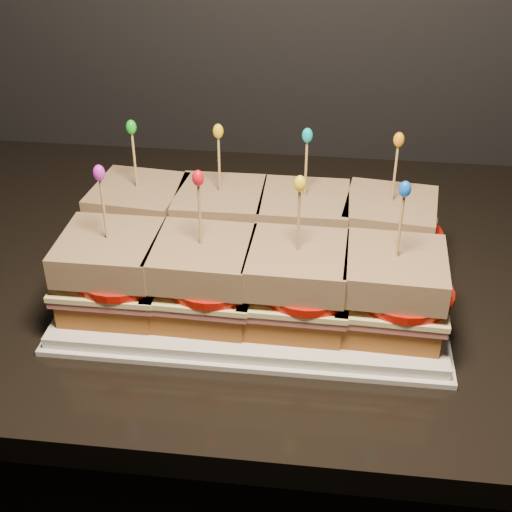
# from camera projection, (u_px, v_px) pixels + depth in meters

# --- Properties ---
(cabinet) EXTENTS (2.37, 0.62, 0.84)m
(cabinet) POSITION_uv_depth(u_px,v_px,m) (281.00, 497.00, 1.14)
(cabinet) COLOR black
(cabinet) RESTS_ON ground
(granite_slab) EXTENTS (2.41, 0.66, 0.03)m
(granite_slab) POSITION_uv_depth(u_px,v_px,m) (287.00, 270.00, 0.91)
(granite_slab) COLOR black
(granite_slab) RESTS_ON cabinet
(platter) EXTENTS (0.42, 0.26, 0.02)m
(platter) POSITION_uv_depth(u_px,v_px,m) (256.00, 289.00, 0.83)
(platter) COLOR white
(platter) RESTS_ON granite_slab
(platter_rim) EXTENTS (0.43, 0.27, 0.01)m
(platter_rim) POSITION_uv_depth(u_px,v_px,m) (256.00, 294.00, 0.83)
(platter_rim) COLOR white
(platter_rim) RESTS_ON granite_slab
(sandwich_0_bread_bot) EXTENTS (0.11, 0.11, 0.03)m
(sandwich_0_bread_bot) POSITION_uv_depth(u_px,v_px,m) (142.00, 239.00, 0.88)
(sandwich_0_bread_bot) COLOR #5A3815
(sandwich_0_bread_bot) RESTS_ON platter
(sandwich_0_ham) EXTENTS (0.12, 0.12, 0.01)m
(sandwich_0_ham) POSITION_uv_depth(u_px,v_px,m) (141.00, 226.00, 0.87)
(sandwich_0_ham) COLOR #B95A5B
(sandwich_0_ham) RESTS_ON sandwich_0_bread_bot
(sandwich_0_cheese) EXTENTS (0.12, 0.12, 0.01)m
(sandwich_0_cheese) POSITION_uv_depth(u_px,v_px,m) (141.00, 221.00, 0.87)
(sandwich_0_cheese) COLOR #F8EDA0
(sandwich_0_cheese) RESTS_ON sandwich_0_ham
(sandwich_0_tomato) EXTENTS (0.10, 0.10, 0.01)m
(sandwich_0_tomato) POSITION_uv_depth(u_px,v_px,m) (148.00, 219.00, 0.86)
(sandwich_0_tomato) COLOR #B91308
(sandwich_0_tomato) RESTS_ON sandwich_0_cheese
(sandwich_0_bread_top) EXTENTS (0.11, 0.11, 0.03)m
(sandwich_0_bread_top) POSITION_uv_depth(u_px,v_px,m) (138.00, 200.00, 0.85)
(sandwich_0_bread_top) COLOR #542C0F
(sandwich_0_bread_top) RESTS_ON sandwich_0_tomato
(sandwich_0_pick) EXTENTS (0.00, 0.00, 0.09)m
(sandwich_0_pick) POSITION_uv_depth(u_px,v_px,m) (135.00, 164.00, 0.83)
(sandwich_0_pick) COLOR tan
(sandwich_0_pick) RESTS_ON sandwich_0_bread_top
(sandwich_0_frill) EXTENTS (0.01, 0.01, 0.02)m
(sandwich_0_frill) POSITION_uv_depth(u_px,v_px,m) (131.00, 127.00, 0.80)
(sandwich_0_frill) COLOR green
(sandwich_0_frill) RESTS_ON sandwich_0_pick
(sandwich_1_bread_bot) EXTENTS (0.10, 0.10, 0.03)m
(sandwich_1_bread_bot) POSITION_uv_depth(u_px,v_px,m) (222.00, 244.00, 0.87)
(sandwich_1_bread_bot) COLOR #5A3815
(sandwich_1_bread_bot) RESTS_ON platter
(sandwich_1_ham) EXTENTS (0.11, 0.11, 0.01)m
(sandwich_1_ham) POSITION_uv_depth(u_px,v_px,m) (221.00, 231.00, 0.86)
(sandwich_1_ham) COLOR #B95A5B
(sandwich_1_ham) RESTS_ON sandwich_1_bread_bot
(sandwich_1_cheese) EXTENTS (0.11, 0.11, 0.01)m
(sandwich_1_cheese) POSITION_uv_depth(u_px,v_px,m) (221.00, 226.00, 0.86)
(sandwich_1_cheese) COLOR #F8EDA0
(sandwich_1_cheese) RESTS_ON sandwich_1_ham
(sandwich_1_tomato) EXTENTS (0.10, 0.10, 0.01)m
(sandwich_1_tomato) POSITION_uv_depth(u_px,v_px,m) (230.00, 224.00, 0.85)
(sandwich_1_tomato) COLOR #B91308
(sandwich_1_tomato) RESTS_ON sandwich_1_cheese
(sandwich_1_bread_top) EXTENTS (0.10, 0.10, 0.03)m
(sandwich_1_bread_top) POSITION_uv_depth(u_px,v_px,m) (220.00, 204.00, 0.84)
(sandwich_1_bread_top) COLOR #542C0F
(sandwich_1_bread_top) RESTS_ON sandwich_1_tomato
(sandwich_1_pick) EXTENTS (0.00, 0.00, 0.09)m
(sandwich_1_pick) POSITION_uv_depth(u_px,v_px,m) (219.00, 168.00, 0.82)
(sandwich_1_pick) COLOR tan
(sandwich_1_pick) RESTS_ON sandwich_1_bread_top
(sandwich_1_frill) EXTENTS (0.01, 0.01, 0.02)m
(sandwich_1_frill) POSITION_uv_depth(u_px,v_px,m) (218.00, 131.00, 0.79)
(sandwich_1_frill) COLOR yellow
(sandwich_1_frill) RESTS_ON sandwich_1_pick
(sandwich_2_bread_bot) EXTENTS (0.10, 0.10, 0.03)m
(sandwich_2_bread_bot) POSITION_uv_depth(u_px,v_px,m) (303.00, 249.00, 0.86)
(sandwich_2_bread_bot) COLOR #5A3815
(sandwich_2_bread_bot) RESTS_ON platter
(sandwich_2_ham) EXTENTS (0.11, 0.11, 0.01)m
(sandwich_2_ham) POSITION_uv_depth(u_px,v_px,m) (303.00, 236.00, 0.85)
(sandwich_2_ham) COLOR #B95A5B
(sandwich_2_ham) RESTS_ON sandwich_2_bread_bot
(sandwich_2_cheese) EXTENTS (0.11, 0.11, 0.01)m
(sandwich_2_cheese) POSITION_uv_depth(u_px,v_px,m) (303.00, 231.00, 0.85)
(sandwich_2_cheese) COLOR #F8EDA0
(sandwich_2_cheese) RESTS_ON sandwich_2_ham
(sandwich_2_tomato) EXTENTS (0.10, 0.10, 0.01)m
(sandwich_2_tomato) POSITION_uv_depth(u_px,v_px,m) (313.00, 229.00, 0.84)
(sandwich_2_tomato) COLOR #B91308
(sandwich_2_tomato) RESTS_ON sandwich_2_cheese
(sandwich_2_bread_top) EXTENTS (0.10, 0.10, 0.03)m
(sandwich_2_bread_top) POSITION_uv_depth(u_px,v_px,m) (304.00, 209.00, 0.83)
(sandwich_2_bread_top) COLOR #542C0F
(sandwich_2_bread_top) RESTS_ON sandwich_2_tomato
(sandwich_2_pick) EXTENTS (0.00, 0.00, 0.09)m
(sandwich_2_pick) POSITION_uv_depth(u_px,v_px,m) (306.00, 172.00, 0.81)
(sandwich_2_pick) COLOR tan
(sandwich_2_pick) RESTS_ON sandwich_2_bread_top
(sandwich_2_frill) EXTENTS (0.01, 0.01, 0.02)m
(sandwich_2_frill) POSITION_uv_depth(u_px,v_px,m) (307.00, 135.00, 0.78)
(sandwich_2_frill) COLOR #06B4B4
(sandwich_2_frill) RESTS_ON sandwich_2_pick
(sandwich_3_bread_bot) EXTENTS (0.11, 0.11, 0.03)m
(sandwich_3_bread_bot) POSITION_uv_depth(u_px,v_px,m) (386.00, 254.00, 0.85)
(sandwich_3_bread_bot) COLOR #5A3815
(sandwich_3_bread_bot) RESTS_ON platter
(sandwich_3_ham) EXTENTS (0.12, 0.12, 0.01)m
(sandwich_3_ham) POSITION_uv_depth(u_px,v_px,m) (387.00, 241.00, 0.84)
(sandwich_3_ham) COLOR #B95A5B
(sandwich_3_ham) RESTS_ON sandwich_3_bread_bot
(sandwich_3_cheese) EXTENTS (0.12, 0.12, 0.01)m
(sandwich_3_cheese) POSITION_uv_depth(u_px,v_px,m) (388.00, 236.00, 0.84)
(sandwich_3_cheese) COLOR #F8EDA0
(sandwich_3_cheese) RESTS_ON sandwich_3_ham
(sandwich_3_tomato) EXTENTS (0.10, 0.10, 0.01)m
(sandwich_3_tomato) POSITION_uv_depth(u_px,v_px,m) (399.00, 234.00, 0.83)
(sandwich_3_tomato) COLOR #B91308
(sandwich_3_tomato) RESTS_ON sandwich_3_cheese
(sandwich_3_bread_top) EXTENTS (0.11, 0.11, 0.03)m
(sandwich_3_bread_top) POSITION_uv_depth(u_px,v_px,m) (390.00, 214.00, 0.82)
(sandwich_3_bread_top) COLOR #542C0F
(sandwich_3_bread_top) RESTS_ON sandwich_3_tomato
(sandwich_3_pick) EXTENTS (0.00, 0.00, 0.09)m
(sandwich_3_pick) POSITION_uv_depth(u_px,v_px,m) (394.00, 177.00, 0.80)
(sandwich_3_pick) COLOR tan
(sandwich_3_pick) RESTS_ON sandwich_3_bread_top
(sandwich_3_frill) EXTENTS (0.01, 0.01, 0.02)m
(sandwich_3_frill) POSITION_uv_depth(u_px,v_px,m) (399.00, 140.00, 0.77)
(sandwich_3_frill) COLOR orange
(sandwich_3_frill) RESTS_ON sandwich_3_pick
(sandwich_4_bread_bot) EXTENTS (0.10, 0.10, 0.03)m
(sandwich_4_bread_bot) POSITION_uv_depth(u_px,v_px,m) (115.00, 294.00, 0.78)
(sandwich_4_bread_bot) COLOR #5A3815
(sandwich_4_bread_bot) RESTS_ON platter
(sandwich_4_ham) EXTENTS (0.11, 0.11, 0.01)m
(sandwich_4_ham) POSITION_uv_depth(u_px,v_px,m) (113.00, 280.00, 0.77)
(sandwich_4_ham) COLOR #B95A5B
(sandwich_4_ham) RESTS_ON sandwich_4_bread_bot
(sandwich_4_cheese) EXTENTS (0.11, 0.11, 0.01)m
(sandwich_4_cheese) POSITION_uv_depth(u_px,v_px,m) (112.00, 275.00, 0.77)
(sandwich_4_cheese) COLOR #F8EDA0
(sandwich_4_cheese) RESTS_ON sandwich_4_ham
(sandwich_4_tomato) EXTENTS (0.10, 0.10, 0.01)m
(sandwich_4_tomato) POSITION_uv_depth(u_px,v_px,m) (121.00, 273.00, 0.76)
(sandwich_4_tomato) COLOR #B91308
(sandwich_4_tomato) RESTS_ON sandwich_4_cheese
(sandwich_4_bread_top) EXTENTS (0.10, 0.10, 0.03)m
(sandwich_4_bread_top) POSITION_uv_depth(u_px,v_px,m) (109.00, 252.00, 0.75)
(sandwich_4_bread_top) COLOR #542C0F
(sandwich_4_bread_top) RESTS_ON sandwich_4_tomato
(sandwich_4_pick) EXTENTS (0.00, 0.00, 0.09)m
(sandwich_4_pick) POSITION_uv_depth(u_px,v_px,m) (104.00, 213.00, 0.73)
(sandwich_4_pick) COLOR tan
(sandwich_4_pick) RESTS_ON sandwich_4_bread_top
(sandwich_4_frill) EXTENTS (0.01, 0.01, 0.02)m
(sandwich_4_frill) POSITION_uv_depth(u_px,v_px,m) (99.00, 173.00, 0.70)
(sandwich_4_frill) COLOR #C622C5
(sandwich_4_frill) RESTS_ON sandwich_4_pick
(sandwich_5_bread_bot) EXTENTS (0.10, 0.10, 0.03)m
(sandwich_5_bread_bot) POSITION_uv_depth(u_px,v_px,m) (204.00, 300.00, 0.77)
(sandwich_5_bread_bot) COLOR #5A3815
(sandwich_5_bread_bot) RESTS_ON platter
(sandwich_5_ham) EXTENTS (0.11, 0.11, 0.01)m
(sandwich_5_ham) POSITION_uv_depth(u_px,v_px,m) (203.00, 287.00, 0.76)
(sandwich_5_ham) COLOR #B95A5B
(sandwich_5_ham) RESTS_ON sandwich_5_bread_bot
(sandwich_5_cheese) EXTENTS (0.11, 0.11, 0.01)m
(sandwich_5_cheese) POSITION_uv_depth(u_px,v_px,m) (203.00, 281.00, 0.76)
(sandwich_5_cheese) COLOR #F8EDA0
(sandwich_5_cheese) RESTS_ON sandwich_5_ham
(sandwich_5_tomato) EXTENTS (0.10, 0.10, 0.01)m
(sandwich_5_tomato) POSITION_uv_depth(u_px,v_px,m) (213.00, 279.00, 0.75)
(sandwich_5_tomato) COLOR #B91308
(sandwich_5_tomato) RESTS_ON sandwich_5_cheese
(sandwich_5_bread_top) EXTENTS (0.10, 0.10, 0.03)m
(sandwich_5_bread_top) POSITION_uv_depth(u_px,v_px,m) (202.00, 258.00, 0.74)
(sandwich_5_bread_top) COLOR #542C0F
(sandwich_5_bread_top) RESTS_ON sandwich_5_tomato
(sandwich_5_pick) EXTENTS (0.00, 0.00, 0.09)m
(sandwich_5_pick) POSITION_uv_depth(u_px,v_px,m) (200.00, 218.00, 0.72)
(sandwich_5_pick) COLOR tan
(sandwich_5_pick) RESTS_ON sandwich_5_bread_top
(sandwich_5_frill) EXTENTS (0.01, 0.01, 0.02)m
(sandwich_5_frill) POSITION_uv_depth(u_px,v_px,m) (198.00, 178.00, 0.69)
(sandwich_5_frill) COLOR red
(sandwich_5_frill) RESTS_ON sandwich_5_pick
(sandwich_6_bread_bot) EXTENTS (0.10, 0.10, 0.03)m
(sandwich_6_bread_bot) POSITION_uv_depth(u_px,v_px,m) (295.00, 307.00, 0.76)
(sandwich_6_bread_bot) COLOR #5A3815
(sandwich_6_bread_bot) RESTS_ON platter
(sandwich_6_ham) EXTENTS (0.11, 0.11, 0.01)m
(sandwich_6_ham) POSITION_uv_depth(u_px,v_px,m) (296.00, 293.00, 0.75)
(sandwich_6_ham) COLOR #B95A5B
(sandwich_6_ham) RESTS_ON sandwich_6_bread_bot
(sandwich_6_cheese) EXTENTS (0.11, 0.11, 0.01)m
(sandwich_6_cheese) POSITION_uv_depth(u_px,v_px,m) (296.00, 288.00, 0.75)
(sandwich_6_cheese) COLOR #F8EDA0
(sandwich_6_cheese) RESTS_ON sandwich_6_ham
(sandwich_6_tomato) EXTENTS (0.10, 0.10, 0.01)m
(sandwich_6_tomato) POSITION_uv_depth(u_px,v_px,m) (307.00, 286.00, 0.74)
(sandwich_6_tomato) COLOR #B91308
(sandwich_6_tomato) RESTS_ON sandwich_6_cheese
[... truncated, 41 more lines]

